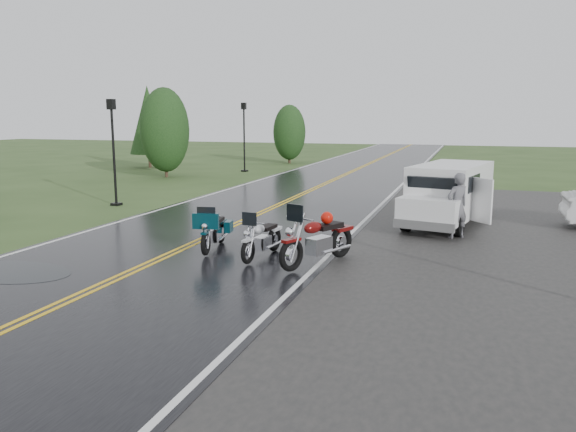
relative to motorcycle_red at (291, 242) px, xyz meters
The scene contains 12 objects.
ground 3.50m from the motorcycle_red, behind, with size 120.00×120.00×0.00m, color #2D471E.
road 10.22m from the motorcycle_red, 109.49° to the left, with size 8.00×100.00×0.04m, color black.
motorcycle_red is the anchor object (origin of this frame).
motorcycle_teal 2.56m from the motorcycle_red, 163.07° to the left, with size 0.74×2.04×1.20m, color #042A33, non-canonical shape.
motorcycle_silver 1.20m from the motorcycle_red, 164.91° to the left, with size 0.73×2.01×1.19m, color #ADB0B5, non-canonical shape.
van_white 5.77m from the motorcycle_red, 70.75° to the left, with size 1.89×5.05×1.98m, color silver, non-canonical shape.
person_at_van 5.94m from the motorcycle_red, 55.70° to the left, with size 0.68×0.44×1.86m, color #545459.
lamp_post_near_left 11.96m from the motorcycle_red, 142.93° to the left, with size 0.35×0.35×4.14m, color black, non-canonical shape.
lamp_post_far_left 23.63m from the motorcycle_red, 114.87° to the left, with size 0.37×0.37×4.33m, color black, non-canonical shape.
tree_left_mid 21.38m from the motorcycle_red, 127.31° to the left, with size 2.77×2.77×4.33m, color #1E3D19, non-canonical shape.
tree_left_far 29.84m from the motorcycle_red, 107.95° to the left, with size 2.39×2.39×3.68m, color #1E3D19, non-canonical shape.
pine_left_far 28.06m from the motorcycle_red, 127.85° to the left, with size 2.57×2.57×5.35m, color #1E3D19, non-canonical shape.
Camera 1 is at (7.03, -11.02, 3.43)m, focal length 35.00 mm.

